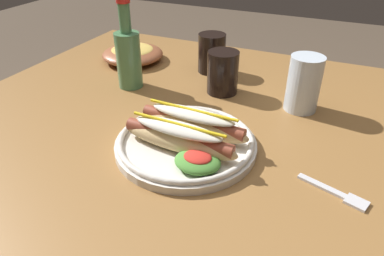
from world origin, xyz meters
The scene contains 8 objects.
dining_table centered at (0.00, 0.00, 0.64)m, with size 1.17×1.04×0.74m.
hot_dog_plate centered at (0.02, -0.10, 0.77)m, with size 0.28×0.28×0.08m.
fork centered at (0.31, -0.12, 0.74)m, with size 0.12×0.06×0.00m.
soda_cup centered at (-0.08, 0.29, 0.80)m, with size 0.08×0.08×0.11m, color black.
water_cup centered at (0.20, 0.16, 0.81)m, with size 0.08×0.08×0.13m, color silver.
extra_cup centered at (0.00, 0.17, 0.79)m, with size 0.08×0.08×0.11m, color black.
glass_bottle centered at (-0.24, 0.11, 0.83)m, with size 0.06×0.06×0.23m.
side_bowl centered at (-0.33, 0.27, 0.76)m, with size 0.19×0.19×0.05m.
Camera 1 is at (0.27, -0.62, 1.15)m, focal length 33.09 mm.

